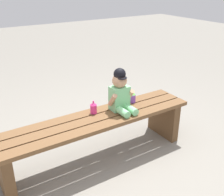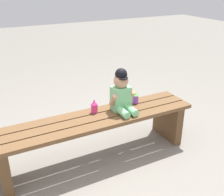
% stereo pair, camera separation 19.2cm
% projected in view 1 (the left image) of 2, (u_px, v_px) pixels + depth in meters
% --- Properties ---
extents(ground_plane, '(16.00, 16.00, 0.00)m').
position_uv_depth(ground_plane, '(97.00, 158.00, 2.58)').
color(ground_plane, gray).
extents(park_bench, '(1.88, 0.39, 0.43)m').
position_uv_depth(park_bench, '(96.00, 130.00, 2.46)').
color(park_bench, brown).
rests_on(park_bench, ground_plane).
extents(child_figure, '(0.23, 0.27, 0.40)m').
position_uv_depth(child_figure, '(121.00, 92.00, 2.48)').
color(child_figure, '#7FCC8C').
rests_on(child_figure, park_bench).
extents(sippy_cup_left, '(0.06, 0.06, 0.12)m').
position_uv_depth(sippy_cup_left, '(93.00, 107.00, 2.47)').
color(sippy_cup_left, '#E5337F').
rests_on(sippy_cup_left, park_bench).
extents(sippy_cup_right, '(0.06, 0.06, 0.12)m').
position_uv_depth(sippy_cup_right, '(133.00, 97.00, 2.69)').
color(sippy_cup_right, '#8C4CCC').
rests_on(sippy_cup_right, park_bench).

